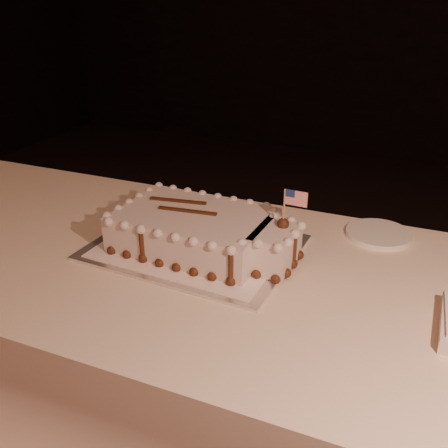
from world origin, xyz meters
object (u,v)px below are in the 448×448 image
at_px(sheet_cake, 204,231).
at_px(side_plate, 378,234).
at_px(banquet_table, 223,387).
at_px(cake_board, 195,247).

height_order(sheet_cake, side_plate, sheet_cake).
xyz_separation_m(sheet_cake, side_plate, (0.39, 0.25, -0.05)).
relative_size(banquet_table, sheet_cake, 5.04).
bearing_deg(cake_board, side_plate, 34.13).
xyz_separation_m(banquet_table, cake_board, (-0.10, 0.06, 0.38)).
xyz_separation_m(banquet_table, side_plate, (0.32, 0.31, 0.38)).
bearing_deg(side_plate, cake_board, -149.09).
bearing_deg(side_plate, sheet_cake, -147.29).
bearing_deg(side_plate, banquet_table, -136.03).
xyz_separation_m(cake_board, sheet_cake, (0.03, -0.00, 0.05)).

